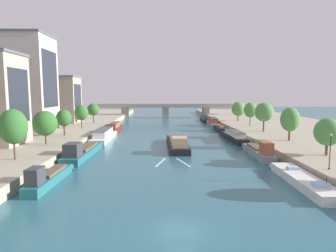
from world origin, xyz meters
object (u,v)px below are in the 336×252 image
Objects in this scene: moored_boat_left_upstream at (104,135)px; tree_left_far at (64,118)px; moored_boat_right_gap_after at (220,129)px; tree_left_distant at (81,113)px; moored_boat_right_second at (259,151)px; moored_boat_right_lone at (234,136)px; tree_right_by_lamp at (238,109)px; tree_left_nearest at (93,110)px; barge_midriver at (177,143)px; tree_left_past_mid at (45,123)px; moored_boat_left_second at (48,177)px; lamppost_right_bank at (330,150)px; tree_right_distant at (264,112)px; moored_boat_right_near at (205,120)px; moored_boat_left_lone at (115,127)px; bridge_far at (165,109)px; tree_right_midway at (250,110)px; moored_boat_left_end at (82,151)px; moored_boat_right_end at (213,122)px; tree_right_nearest at (328,132)px; tree_right_third at (290,120)px; tree_left_midway at (13,127)px; moored_boat_right_midway at (303,180)px.

moored_boat_left_upstream is 9.73m from tree_left_far.
tree_left_far reaches higher than moored_boat_right_gap_after.
tree_left_distant reaches higher than tree_left_far.
moored_boat_right_lone is at bearing 90.75° from moored_boat_right_second.
tree_right_by_lamp is at bearing 73.53° from moored_boat_right_lone.
tree_left_far is 0.94× the size of tree_left_nearest.
tree_left_past_mid is at bearing -169.74° from barge_midriver.
tree_left_nearest is at bearing 97.77° from moored_boat_left_second.
tree_right_by_lamp is at bearing 85.66° from lamppost_right_bank.
tree_left_far is 46.94m from tree_right_distant.
moored_boat_right_near is (-0.05, 45.06, -0.50)m from moored_boat_right_lone.
tree_left_distant is (0.31, 12.78, 0.25)m from tree_left_far.
tree_left_past_mid is at bearing -104.53° from moored_boat_left_lone.
tree_left_far reaches higher than bridge_far.
tree_right_midway is (46.76, 28.98, 0.60)m from tree_left_past_mid.
tree_left_nearest is (-38.04, 23.97, 4.78)m from moored_boat_right_lone.
barge_midriver is 1.10× the size of moored_boat_left_end.
moored_boat_right_gap_after is 16.33m from tree_right_distant.
tree_right_midway reaches higher than tree_left_far.
moored_boat_right_end reaches higher than moored_boat_right_near.
tree_right_nearest reaches higher than moored_boat_left_second.
tree_left_nearest is (-7.62, 22.36, 4.72)m from moored_boat_left_upstream.
moored_boat_left_lone is at bearing 178.70° from moored_boat_right_gap_after.
lamppost_right_bank is at bearing -43.44° from moored_boat_left_upstream.
moored_boat_left_second is at bearing -126.23° from barge_midriver.
tree_right_third is 39.57m from tree_right_by_lamp.
tree_left_midway is at bearing -99.94° from moored_boat_left_lone.
lamppost_right_bank is 92.82m from bridge_far.
moored_boat_left_second is 1.63× the size of tree_left_midway.
lamppost_right_bank is at bearing -85.07° from moored_boat_right_gap_after.
moored_boat_left_second is at bearing -150.68° from tree_right_third.
moored_boat_left_upstream is at bearing 136.56° from lamppost_right_bank.
moored_boat_left_upstream is 0.29× the size of bridge_far.
bridge_far is (-24.04, 29.61, -1.77)m from tree_right_by_lamp.
moored_boat_left_upstream is at bearing -71.17° from tree_left_nearest.
tree_left_far is at bearing 164.62° from barge_midriver.
moored_boat_right_end is 0.23× the size of bridge_far.
moored_boat_left_lone is 59.49m from lamppost_right_bank.
bridge_far reaches higher than moored_boat_left_end.
moored_boat_left_lone is at bearing -158.04° from moored_boat_right_end.
moored_boat_right_near is 55.60m from tree_right_third.
moored_boat_left_upstream is 15.57m from moored_boat_left_lone.
lamppost_right_bank is at bearing 0.69° from moored_boat_left_second.
tree_right_distant is at bearing 23.11° from moored_boat_right_lone.
moored_boat_right_end is 2.03× the size of tree_right_midway.
tree_right_nearest reaches higher than barge_midriver.
tree_left_past_mid reaches higher than moored_boat_right_midway.
moored_boat_right_end reaches higher than moored_boat_right_gap_after.
moored_boat_right_near is at bearing 41.68° from tree_left_distant.
moored_boat_right_lone is 13.81m from tree_right_third.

